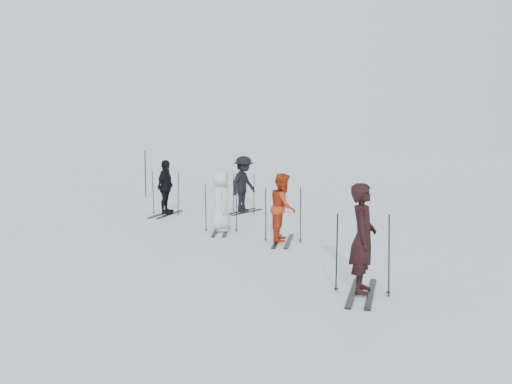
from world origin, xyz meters
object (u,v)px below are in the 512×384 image
at_px(skier_uphill_left, 165,188).
at_px(skier_uphill_far, 244,185).
at_px(skier_near_dark, 363,240).
at_px(piste_marker, 145,174).
at_px(skier_grey, 221,202).
at_px(skier_red, 283,208).

distance_m(skier_uphill_left, skier_uphill_far, 2.43).
height_order(skier_near_dark, piste_marker, piste_marker).
bearing_deg(skier_uphill_far, skier_near_dark, -135.06).
distance_m(skier_uphill_far, piste_marker, 5.74).
height_order(skier_grey, skier_uphill_far, skier_uphill_far).
bearing_deg(piste_marker, skier_uphill_far, -43.57).
bearing_deg(skier_near_dark, skier_red, 28.19).
xyz_separation_m(skier_near_dark, piste_marker, (-6.78, 12.95, 0.04)).
distance_m(skier_near_dark, skier_uphill_far, 9.37).
height_order(skier_red, piste_marker, piste_marker).
distance_m(skier_near_dark, skier_uphill_left, 9.69).
relative_size(skier_red, piste_marker, 0.87).
relative_size(skier_near_dark, piste_marker, 0.95).
distance_m(skier_uphill_left, piste_marker, 4.96).
height_order(skier_red, skier_uphill_left, skier_uphill_left).
relative_size(skier_grey, piste_marker, 0.85).
xyz_separation_m(skier_grey, skier_uphill_far, (0.28, 3.56, 0.10)).
bearing_deg(skier_uphill_left, skier_grey, -133.25).
distance_m(skier_grey, piste_marker, 8.46).
height_order(skier_red, skier_uphill_far, skier_uphill_far).
distance_m(skier_near_dark, skier_red, 4.38).
bearing_deg(skier_red, skier_uphill_far, 19.44).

